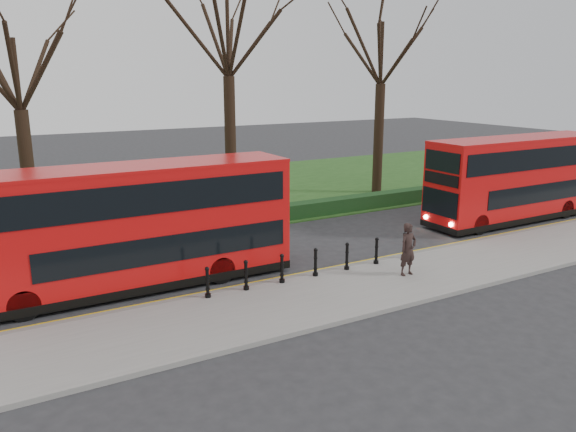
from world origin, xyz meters
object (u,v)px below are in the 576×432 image
bus_lead (136,227)px  pedestrian (408,249)px  bollard_row (316,263)px  bus_rear (518,179)px

bus_lead → pedestrian: size_ratio=5.58×
bollard_row → bus_rear: size_ratio=0.80×
bus_lead → pedestrian: bus_lead is taller
bollard_row → bus_rear: (13.64, 2.38, 1.49)m
bus_lead → pedestrian: bearing=-24.7°
bus_lead → pedestrian: 9.66m
pedestrian → bollard_row: bearing=149.7°
bollard_row → bus_lead: size_ratio=0.79×
bus_lead → bus_rear: size_ratio=1.01×
bus_lead → bus_rear: 19.39m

